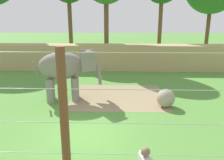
% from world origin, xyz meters
% --- Properties ---
extents(ground_plane, '(120.00, 120.00, 0.00)m').
position_xyz_m(ground_plane, '(0.00, 0.00, 0.00)').
color(ground_plane, '#518938').
extents(dirt_patch, '(5.43, 4.53, 0.01)m').
position_xyz_m(dirt_patch, '(1.37, 4.54, 0.00)').
color(dirt_patch, '#937F5B').
rests_on(dirt_patch, ground).
extents(embankment_wall, '(36.00, 1.80, 2.20)m').
position_xyz_m(embankment_wall, '(0.00, 11.74, 1.10)').
color(embankment_wall, tan).
rests_on(embankment_wall, ground).
extents(elephant, '(3.66, 1.94, 2.77)m').
position_xyz_m(elephant, '(-1.49, 3.99, 1.83)').
color(elephant, gray).
rests_on(elephant, ground).
extents(enrichment_ball, '(0.95, 0.95, 0.95)m').
position_xyz_m(enrichment_ball, '(3.83, 3.04, 0.48)').
color(enrichment_ball, gray).
rests_on(enrichment_ball, ground).
extents(cable_fence, '(10.30, 0.25, 3.81)m').
position_xyz_m(cable_fence, '(-0.04, -2.30, 1.91)').
color(cable_fence, brown).
rests_on(cable_fence, ground).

